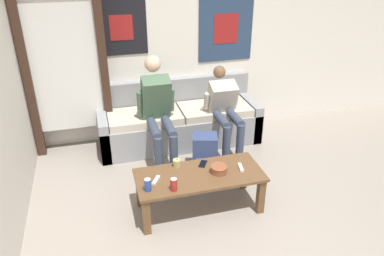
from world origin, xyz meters
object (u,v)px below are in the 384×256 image
Objects in this scene: backpack at (205,154)px; couch at (179,122)px; person_seated_adult at (158,108)px; game_controller_near_left at (156,180)px; person_seated_teen at (225,109)px; drink_can_blue at (148,185)px; ceramic_bowl at (219,169)px; drink_can_red at (174,184)px; coffee_table at (199,180)px; pillar_candle at (177,163)px; cell_phone at (203,164)px; game_controller_near_right at (241,167)px.

couch is at bearing 98.41° from backpack.
person_seated_adult is 9.08× the size of game_controller_near_left.
person_seated_teen is 8.72× the size of drink_can_blue.
backpack is 0.74m from ceramic_bowl.
coffee_table is at bearing 31.80° from drink_can_red.
couch is at bearing 46.44° from person_seated_adult.
ceramic_bowl is at bearing -88.15° from couch.
pillar_candle is at bearing 72.78° from drink_can_red.
game_controller_near_left is at bearing -179.17° from coffee_table.
coffee_table is 0.20m from cell_phone.
person_seated_teen reaches higher than game_controller_near_right.
drink_can_red is at bearing -13.83° from drink_can_blue.
drink_can_blue is at bearing -171.65° from ceramic_bowl.
ceramic_bowl is 0.44m from pillar_candle.
backpack is at bearing 70.43° from cell_phone.
game_controller_near_right is at bearing 2.60° from ceramic_bowl.
drink_can_blue is 0.70m from cell_phone.
person_seated_teen reaches higher than coffee_table.
drink_can_red is at bearing -126.91° from person_seated_teen.
couch reaches higher than drink_can_blue.
coffee_table is 8.47× the size of cell_phone.
pillar_candle is at bearing 172.60° from cell_phone.
drink_can_blue is at bearing -173.04° from game_controller_near_right.
drink_can_red is (-0.97, -1.28, -0.11)m from person_seated_teen.
game_controller_near_left is 0.55m from cell_phone.
ceramic_bowl reaches higher than backpack.
cell_phone is (0.39, 0.36, -0.06)m from drink_can_red.
drink_can_red reaches higher than ceramic_bowl.
person_seated_adult is 0.86m from person_seated_teen.
pillar_candle is at bearing 132.43° from coffee_table.
couch is 4.57× the size of backpack.
person_seated_adult is 7.50× the size of ceramic_bowl.
person_seated_adult is at bearing -133.56° from couch.
person_seated_teen is at bearing 45.03° from game_controller_near_left.
couch is at bearing 100.89° from game_controller_near_right.
drink_can_blue is at bearing -136.98° from pillar_candle.
ceramic_bowl reaches higher than coffee_table.
game_controller_near_right reaches higher than coffee_table.
couch is 1.53m from game_controller_near_right.
coffee_table is at bearing -47.57° from pillar_candle.
person_seated_adult is (-0.20, 1.12, 0.34)m from coffee_table.
ceramic_bowl is (0.20, -0.02, 0.11)m from coffee_table.
coffee_table is 0.45m from game_controller_near_left.
backpack is at bearing 46.42° from pillar_candle.
ceramic_bowl is (0.05, -1.50, 0.17)m from couch.
pillar_candle is 0.73× the size of drink_can_red.
couch is 1.32m from cell_phone.
game_controller_near_right is at bearing 13.45° from drink_can_red.
backpack is 0.58m from cell_phone.
person_seated_adult is 1.18m from game_controller_near_left.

